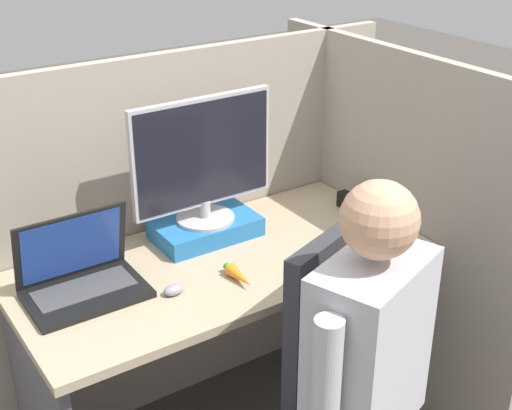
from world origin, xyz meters
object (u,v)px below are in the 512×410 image
laptop (82,279)px  person (375,387)px  stapler (354,204)px  carrot_toy (240,276)px  paper_box (206,228)px  monitor (203,159)px

laptop → person: person is taller
stapler → carrot_toy: size_ratio=1.05×
carrot_toy → person: (0.03, -0.58, -0.04)m
laptop → stapler: laptop is taller
carrot_toy → laptop: bearing=153.4°
paper_box → monitor: (-0.00, 0.00, 0.25)m
paper_box → monitor: monitor is taller
paper_box → carrot_toy: bearing=-101.5°
stapler → laptop: bearing=178.5°
laptop → person: 0.91m
monitor → carrot_toy: monitor is taller
monitor → laptop: size_ratio=1.48×
monitor → stapler: (0.55, -0.14, -0.26)m
laptop → stapler: 1.04m
monitor → person: person is taller
paper_box → laptop: size_ratio=1.02×
paper_box → laptop: bearing=-167.8°
paper_box → laptop: (-0.49, -0.11, 0.02)m
monitor → paper_box: bearing=-90.0°
stapler → person: bearing=-127.5°
monitor → laptop: (-0.49, -0.11, -0.24)m
paper_box → laptop: 0.50m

